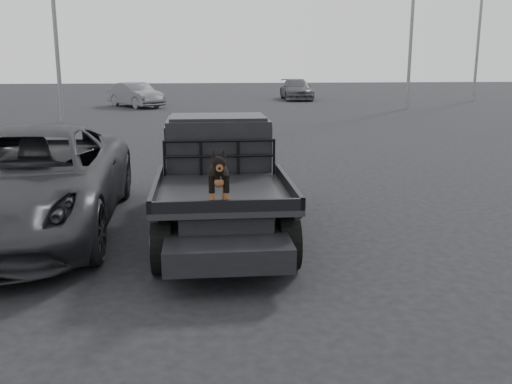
{
  "coord_description": "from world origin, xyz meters",
  "views": [
    {
      "loc": [
        -0.59,
        -7.35,
        2.75
      ],
      "look_at": [
        0.08,
        -0.6,
        1.16
      ],
      "focal_mm": 40.0,
      "sensor_mm": 36.0,
      "label": 1
    }
  ],
  "objects_px": {
    "distant_car_a": "(136,95)",
    "parked_suv": "(28,181)",
    "distant_car_b": "(296,89)",
    "flatbed_ute": "(221,205)",
    "dog": "(218,178)"
  },
  "relations": [
    {
      "from": "distant_car_a",
      "to": "parked_suv",
      "type": "bearing_deg",
      "value": -122.79
    },
    {
      "from": "distant_car_a",
      "to": "distant_car_b",
      "type": "bearing_deg",
      "value": -8.05
    },
    {
      "from": "parked_suv",
      "to": "distant_car_b",
      "type": "xyz_separation_m",
      "value": [
        9.43,
        29.97,
        -0.15
      ]
    },
    {
      "from": "dog",
      "to": "flatbed_ute",
      "type": "bearing_deg",
      "value": 87.28
    },
    {
      "from": "dog",
      "to": "parked_suv",
      "type": "xyz_separation_m",
      "value": [
        -2.98,
        2.25,
        -0.46
      ]
    },
    {
      "from": "flatbed_ute",
      "to": "parked_suv",
      "type": "relative_size",
      "value": 0.9
    },
    {
      "from": "flatbed_ute",
      "to": "distant_car_b",
      "type": "bearing_deg",
      "value": 78.17
    },
    {
      "from": "dog",
      "to": "parked_suv",
      "type": "distance_m",
      "value": 3.76
    },
    {
      "from": "flatbed_ute",
      "to": "distant_car_b",
      "type": "xyz_separation_m",
      "value": [
        6.36,
        30.36,
        0.22
      ]
    },
    {
      "from": "flatbed_ute",
      "to": "dog",
      "type": "distance_m",
      "value": 2.05
    },
    {
      "from": "parked_suv",
      "to": "flatbed_ute",
      "type": "bearing_deg",
      "value": -8.4
    },
    {
      "from": "parked_suv",
      "to": "distant_car_a",
      "type": "distance_m",
      "value": 24.76
    },
    {
      "from": "parked_suv",
      "to": "dog",
      "type": "bearing_deg",
      "value": -38.4
    },
    {
      "from": "parked_suv",
      "to": "distant_car_b",
      "type": "bearing_deg",
      "value": 71.25
    },
    {
      "from": "dog",
      "to": "distant_car_a",
      "type": "height_order",
      "value": "dog"
    }
  ]
}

